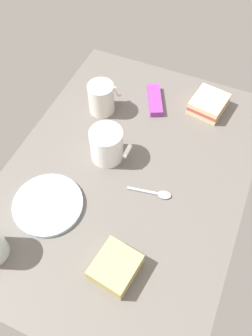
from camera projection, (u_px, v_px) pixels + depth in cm
name	position (u px, v px, depth cm)	size (l,w,h in cm)	color
tabletop	(126.00, 176.00, 94.72)	(90.00, 64.00, 2.00)	#5B5651
plate_of_food	(48.00, 204.00, 87.99)	(18.04, 18.04, 1.20)	silver
coffee_mug_black	(101.00, 98.00, 103.23)	(9.47, 9.09, 9.75)	silver
coffee_mug_milky	(107.00, 145.00, 93.07)	(9.01, 11.24, 10.07)	white
sandwich_main	(209.00, 104.00, 105.70)	(12.04, 11.16, 4.40)	beige
sandwich_side	(115.00, 267.00, 77.29)	(11.42, 10.56, 4.40)	tan
spoon	(156.00, 193.00, 90.08)	(3.61, 11.79, 0.80)	silver
snack_bar	(155.00, 100.00, 108.27)	(12.47, 3.86, 2.00)	purple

